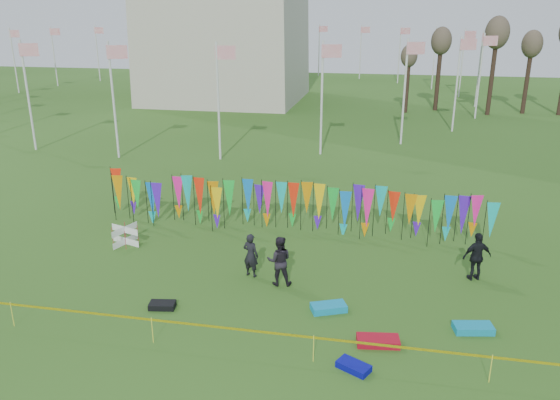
% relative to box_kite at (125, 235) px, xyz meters
% --- Properties ---
extents(ground, '(160.00, 160.00, 0.00)m').
position_rel_box_kite_xyz_m(ground, '(6.48, -5.77, -0.43)').
color(ground, '#264914').
rests_on(ground, ground).
extents(flagpole_ring, '(57.40, 56.16, 8.00)m').
position_rel_box_kite_xyz_m(flagpole_ring, '(-7.52, 42.23, 3.57)').
color(flagpole_ring, silver).
rests_on(flagpole_ring, ground).
extents(banner_row, '(18.64, 0.64, 2.29)m').
position_rel_box_kite_xyz_m(banner_row, '(6.76, 2.90, 0.98)').
color(banner_row, black).
rests_on(banner_row, ground).
extents(caution_tape_near, '(26.00, 0.02, 0.90)m').
position_rel_box_kite_xyz_m(caution_tape_near, '(6.26, -6.95, 0.34)').
color(caution_tape_near, '#FFF305').
rests_on(caution_tape_near, ground).
extents(box_kite, '(0.78, 0.78, 0.87)m').
position_rel_box_kite_xyz_m(box_kite, '(0.00, 0.00, 0.00)').
color(box_kite, '#B90D2C').
rests_on(box_kite, ground).
extents(person_left, '(0.75, 0.64, 1.77)m').
position_rel_box_kite_xyz_m(person_left, '(6.23, -1.88, 0.45)').
color(person_left, black).
rests_on(person_left, ground).
extents(person_mid, '(1.03, 0.73, 1.95)m').
position_rel_box_kite_xyz_m(person_mid, '(7.46, -2.35, 0.54)').
color(person_mid, black).
rests_on(person_mid, ground).
extents(person_right, '(1.28, 0.99, 1.93)m').
position_rel_box_kite_xyz_m(person_right, '(14.82, -0.50, 0.53)').
color(person_right, black).
rests_on(person_right, ground).
extents(kite_bag_turquoise, '(1.34, 1.03, 0.24)m').
position_rel_box_kite_xyz_m(kite_bag_turquoise, '(9.52, -3.95, -0.31)').
color(kite_bag_turquoise, '#0D90C3').
rests_on(kite_bag_turquoise, ground).
extents(kite_bag_blue, '(1.08, 0.89, 0.20)m').
position_rel_box_kite_xyz_m(kite_bag_blue, '(10.60, -7.10, -0.33)').
color(kite_bag_blue, '#090C96').
rests_on(kite_bag_blue, ground).
extents(kite_bag_red, '(1.39, 0.78, 0.24)m').
position_rel_box_kite_xyz_m(kite_bag_red, '(11.26, -5.68, -0.31)').
color(kite_bag_red, '#AD0B1E').
rests_on(kite_bag_red, ground).
extents(kite_bag_black, '(0.97, 0.66, 0.21)m').
position_rel_box_kite_xyz_m(kite_bag_black, '(3.77, -4.89, -0.33)').
color(kite_bag_black, black).
rests_on(kite_bag_black, ground).
extents(kite_bag_teal, '(1.33, 0.82, 0.24)m').
position_rel_box_kite_xyz_m(kite_bag_teal, '(14.27, -4.34, -0.32)').
color(kite_bag_teal, '#0D8CB6').
rests_on(kite_bag_teal, ground).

